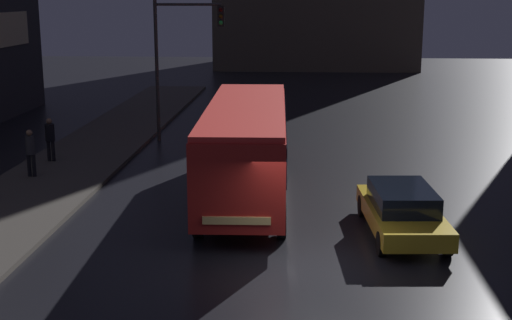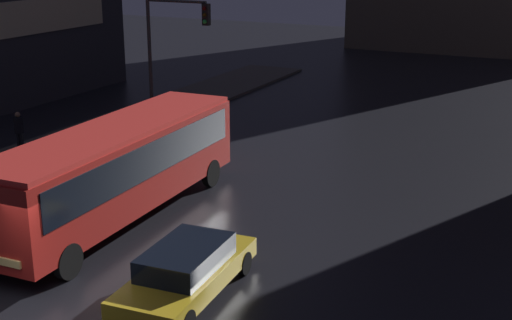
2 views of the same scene
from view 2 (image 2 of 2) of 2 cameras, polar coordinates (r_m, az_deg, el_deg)
The scene contains 5 objects.
sidewalk_left at distance 30.69m, azimuth -17.47°, elevation 0.13°, with size 4.00×48.00×0.15m.
bus_near at distance 22.98m, azimuth -11.02°, elevation -0.24°, with size 2.92×11.14×3.10m.
car_taxi at distance 18.24m, azimuth -5.59°, elevation -8.77°, with size 2.20×4.90×1.37m.
pedestrian_near at distance 31.27m, azimuth -18.44°, elevation 2.42°, with size 0.50×0.50×1.71m.
traffic_light_main at distance 31.72m, azimuth -6.96°, elevation 9.26°, with size 3.17×0.35×6.46m.
Camera 2 is at (11.58, -11.08, 8.69)m, focal length 50.00 mm.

